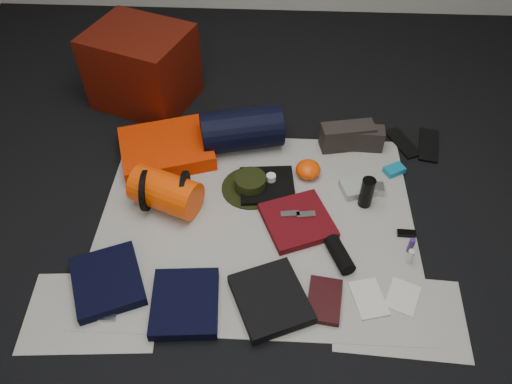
{
  "coord_description": "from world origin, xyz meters",
  "views": [
    {
      "loc": [
        0.08,
        -1.62,
        1.98
      ],
      "look_at": [
        -0.01,
        0.12,
        0.1
      ],
      "focal_mm": 35.0,
      "sensor_mm": 36.0,
      "label": 1
    }
  ],
  "objects_px": {
    "water_bottle": "(367,192)",
    "compact_camera": "(373,189)",
    "red_cabinet": "(142,67)",
    "navy_duffel": "(242,130)",
    "paperback_book": "(324,300)",
    "stuff_sack": "(166,192)",
    "sleeping_pad": "(166,148)"
  },
  "relations": [
    {
      "from": "compact_camera",
      "to": "paperback_book",
      "type": "xyz_separation_m",
      "value": [
        -0.29,
        -0.69,
        -0.01
      ]
    },
    {
      "from": "compact_camera",
      "to": "navy_duffel",
      "type": "bearing_deg",
      "value": 157.1
    },
    {
      "from": "navy_duffel",
      "to": "water_bottle",
      "type": "xyz_separation_m",
      "value": [
        0.68,
        -0.43,
        -0.03
      ]
    },
    {
      "from": "red_cabinet",
      "to": "navy_duffel",
      "type": "height_order",
      "value": "red_cabinet"
    },
    {
      "from": "sleeping_pad",
      "to": "paperback_book",
      "type": "distance_m",
      "value": 1.27
    },
    {
      "from": "sleeping_pad",
      "to": "compact_camera",
      "type": "height_order",
      "value": "sleeping_pad"
    },
    {
      "from": "navy_duffel",
      "to": "paperback_book",
      "type": "relative_size",
      "value": 2.04
    },
    {
      "from": "water_bottle",
      "to": "compact_camera",
      "type": "distance_m",
      "value": 0.12
    },
    {
      "from": "sleeping_pad",
      "to": "water_bottle",
      "type": "relative_size",
      "value": 2.85
    },
    {
      "from": "navy_duffel",
      "to": "paperback_book",
      "type": "bearing_deg",
      "value": -80.17
    },
    {
      "from": "sleeping_pad",
      "to": "water_bottle",
      "type": "distance_m",
      "value": 1.15
    },
    {
      "from": "sleeping_pad",
      "to": "navy_duffel",
      "type": "bearing_deg",
      "value": 13.23
    },
    {
      "from": "water_bottle",
      "to": "compact_camera",
      "type": "relative_size",
      "value": 1.55
    },
    {
      "from": "red_cabinet",
      "to": "navy_duffel",
      "type": "xyz_separation_m",
      "value": [
        0.65,
        -0.43,
        -0.11
      ]
    },
    {
      "from": "red_cabinet",
      "to": "water_bottle",
      "type": "distance_m",
      "value": 1.58
    },
    {
      "from": "stuff_sack",
      "to": "compact_camera",
      "type": "distance_m",
      "value": 1.1
    },
    {
      "from": "red_cabinet",
      "to": "paperback_book",
      "type": "distance_m",
      "value": 1.83
    },
    {
      "from": "water_bottle",
      "to": "compact_camera",
      "type": "bearing_deg",
      "value": 60.51
    },
    {
      "from": "sleeping_pad",
      "to": "compact_camera",
      "type": "distance_m",
      "value": 1.18
    },
    {
      "from": "sleeping_pad",
      "to": "navy_duffel",
      "type": "distance_m",
      "value": 0.45
    },
    {
      "from": "sleeping_pad",
      "to": "paperback_book",
      "type": "relative_size",
      "value": 2.23
    },
    {
      "from": "navy_duffel",
      "to": "paperback_book",
      "type": "distance_m",
      "value": 1.12
    },
    {
      "from": "stuff_sack",
      "to": "navy_duffel",
      "type": "height_order",
      "value": "navy_duffel"
    },
    {
      "from": "sleeping_pad",
      "to": "stuff_sack",
      "type": "height_order",
      "value": "stuff_sack"
    },
    {
      "from": "stuff_sack",
      "to": "compact_camera",
      "type": "height_order",
      "value": "stuff_sack"
    },
    {
      "from": "red_cabinet",
      "to": "stuff_sack",
      "type": "distance_m",
      "value": 0.98
    },
    {
      "from": "water_bottle",
      "to": "paperback_book",
      "type": "bearing_deg",
      "value": -111.5
    },
    {
      "from": "red_cabinet",
      "to": "stuff_sack",
      "type": "bearing_deg",
      "value": -51.8
    },
    {
      "from": "red_cabinet",
      "to": "water_bottle",
      "type": "height_order",
      "value": "red_cabinet"
    },
    {
      "from": "navy_duffel",
      "to": "paperback_book",
      "type": "xyz_separation_m",
      "value": [
        0.44,
        -1.03,
        -0.1
      ]
    },
    {
      "from": "paperback_book",
      "to": "red_cabinet",
      "type": "bearing_deg",
      "value": 134.57
    },
    {
      "from": "sleeping_pad",
      "to": "stuff_sack",
      "type": "relative_size",
      "value": 1.46
    }
  ]
}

